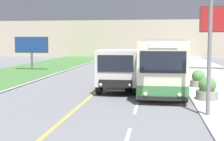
{
  "coord_description": "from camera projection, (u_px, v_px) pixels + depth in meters",
  "views": [
    {
      "loc": [
        3.64,
        -1.95,
        3.16
      ],
      "look_at": [
        1.1,
        15.99,
        1.4
      ],
      "focal_mm": 50.0,
      "sensor_mm": 36.0,
      "label": 1
    }
  ],
  "objects": [
    {
      "name": "apartment_block_background",
      "position": [
        138.0,
        5.0,
        62.43
      ],
      "size": [
        80.0,
        8.04,
        20.3
      ],
      "color": "#BCAD93",
      "rests_on": "ground_plane"
    },
    {
      "name": "city_bus",
      "position": [
        161.0,
        63.0,
        20.94
      ],
      "size": [
        2.63,
        12.6,
        3.2
      ],
      "color": "beige",
      "rests_on": "ground_plane"
    },
    {
      "name": "dump_truck",
      "position": [
        120.0,
        71.0,
        19.19
      ],
      "size": [
        2.45,
        6.69,
        2.61
      ],
      "color": "black",
      "rests_on": "ground_plane"
    },
    {
      "name": "car_distant",
      "position": [
        139.0,
        61.0,
        36.92
      ],
      "size": [
        1.8,
        4.3,
        1.45
      ],
      "color": "maroon",
      "rests_on": "ground_plane"
    },
    {
      "name": "traffic_light_mast",
      "position": [
        195.0,
        21.0,
        12.6
      ],
      "size": [
        2.28,
        0.32,
        6.23
      ],
      "color": "slate",
      "rests_on": "ground_plane"
    },
    {
      "name": "billboard_small",
      "position": [
        31.0,
        46.0,
        32.89
      ],
      "size": [
        3.62,
        0.24,
        3.52
      ],
      "color": "#59595B",
      "rests_on": "ground_plane"
    },
    {
      "name": "planter_round_near",
      "position": [
        207.0,
        89.0,
        16.23
      ],
      "size": [
        1.12,
        1.12,
        1.21
      ],
      "color": "gray",
      "rests_on": "sidewalk_right"
    },
    {
      "name": "planter_round_second",
      "position": [
        198.0,
        79.0,
        20.78
      ],
      "size": [
        1.04,
        1.04,
        1.11
      ],
      "color": "gray",
      "rests_on": "sidewalk_right"
    }
  ]
}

